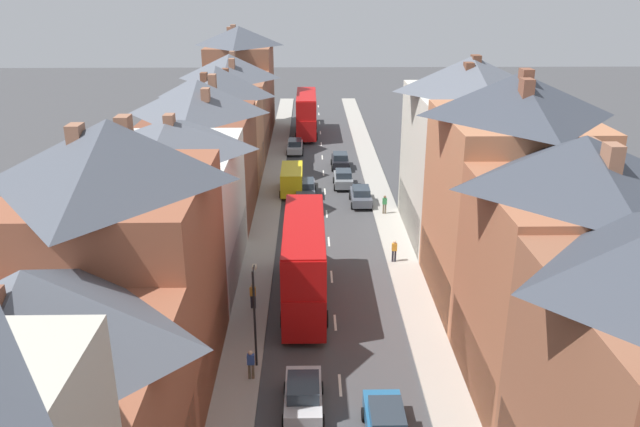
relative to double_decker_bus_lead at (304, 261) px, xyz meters
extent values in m
cube|color=#A8A399|center=(-3.29, 17.42, -2.75)|extent=(2.20, 104.00, 0.14)
cube|color=#A8A399|center=(6.91, 17.42, -2.75)|extent=(2.20, 104.00, 0.14)
cube|color=silver|center=(1.81, -8.58, -2.81)|extent=(0.14, 1.80, 0.01)
cube|color=silver|center=(1.81, -2.58, -2.81)|extent=(0.14, 1.80, 0.01)
cube|color=silver|center=(1.81, 3.42, -2.81)|extent=(0.14, 1.80, 0.01)
cube|color=silver|center=(1.81, 9.42, -2.81)|extent=(0.14, 1.80, 0.01)
cube|color=silver|center=(1.81, 15.42, -2.81)|extent=(0.14, 1.80, 0.01)
cube|color=silver|center=(1.81, 21.42, -2.81)|extent=(0.14, 1.80, 0.01)
cube|color=silver|center=(1.81, 27.42, -2.81)|extent=(0.14, 1.80, 0.01)
cube|color=silver|center=(1.81, 33.42, -2.81)|extent=(0.14, 1.80, 0.01)
cube|color=silver|center=(1.81, 39.42, -2.81)|extent=(0.14, 1.80, 0.01)
cube|color=silver|center=(1.81, 45.42, -2.81)|extent=(0.14, 1.80, 0.01)
cube|color=silver|center=(1.81, 51.42, -2.81)|extent=(0.14, 1.80, 0.01)
cube|color=silver|center=(1.81, 57.42, -2.81)|extent=(0.14, 1.80, 0.01)
cube|color=silver|center=(1.81, 63.42, -2.81)|extent=(0.14, 1.80, 0.01)
pyramid|color=#565B66|center=(-8.39, -17.30, 6.39)|extent=(8.00, 8.63, 2.89)
cube|color=#935138|center=(-8.39, -7.70, 2.41)|extent=(8.00, 10.57, 10.45)
cube|color=olive|center=(-4.45, -7.70, -1.22)|extent=(0.12, 9.73, 3.20)
pyramid|color=#474C56|center=(-8.39, -7.70, 9.01)|extent=(8.00, 10.57, 2.76)
cube|color=#99664C|center=(-7.84, -7.19, 9.71)|extent=(0.60, 0.90, 1.40)
cube|color=#99664C|center=(-9.76, -7.82, 9.60)|extent=(0.60, 0.90, 1.17)
cube|color=silver|center=(-8.39, 3.52, 1.62)|extent=(8.00, 11.87, 8.88)
cube|color=black|center=(-4.45, 3.52, -1.22)|extent=(0.12, 10.92, 3.20)
pyramid|color=#565B66|center=(-8.39, 3.52, 7.02)|extent=(8.00, 11.87, 1.91)
cube|color=#99664C|center=(-8.20, 3.35, 7.67)|extent=(0.60, 0.90, 1.29)
cube|color=brown|center=(-8.39, 15.03, 1.59)|extent=(8.00, 11.15, 8.82)
cube|color=maroon|center=(-4.45, 15.03, -1.22)|extent=(0.12, 10.25, 3.20)
pyramid|color=#565B66|center=(-8.39, 15.03, 7.33)|extent=(8.00, 11.15, 2.64)
cube|color=#99664C|center=(-7.42, 16.35, 8.10)|extent=(0.60, 0.90, 1.54)
cube|color=#99664C|center=(-7.46, 12.91, 7.83)|extent=(0.60, 0.90, 1.00)
cube|color=#B2704C|center=(-8.39, 25.15, 1.34)|extent=(8.00, 9.10, 8.31)
cube|color=navy|center=(-4.45, 25.15, -1.22)|extent=(0.12, 8.37, 3.20)
pyramid|color=#565B66|center=(-8.39, 25.15, 6.96)|extent=(8.00, 9.10, 2.93)
cube|color=brown|center=(-7.71, 26.73, 7.46)|extent=(0.60, 0.90, 0.99)
cube|color=brown|center=(-9.29, 23.69, 7.47)|extent=(0.60, 0.90, 1.03)
cube|color=brown|center=(-8.39, 35.62, 1.44)|extent=(8.00, 11.83, 8.52)
cube|color=black|center=(-4.45, 35.62, -1.22)|extent=(0.12, 10.88, 3.20)
pyramid|color=#565B66|center=(-8.39, 35.62, 7.02)|extent=(8.00, 11.83, 2.62)
cube|color=#99664C|center=(-7.82, 33.17, 7.57)|extent=(0.60, 0.90, 1.12)
cube|color=#99664C|center=(-8.34, 38.31, 7.68)|extent=(0.60, 0.90, 1.32)
cube|color=brown|center=(-8.39, 46.51, 2.68)|extent=(8.00, 9.97, 11.00)
cube|color=maroon|center=(-4.45, 46.51, -1.22)|extent=(0.12, 9.17, 3.20)
pyramid|color=#474C56|center=(-8.39, 46.51, 9.35)|extent=(8.00, 9.97, 2.34)
cube|color=#99664C|center=(-9.12, 47.10, 10.00)|extent=(0.60, 0.90, 1.30)
cube|color=#99664C|center=(-9.71, 48.03, 9.83)|extent=(0.60, 0.90, 0.95)
cube|color=#A36042|center=(12.01, -9.05, 2.36)|extent=(8.00, 8.63, 10.35)
cube|color=olive|center=(8.07, -9.05, -1.22)|extent=(0.12, 7.94, 3.20)
pyramid|color=#383D47|center=(12.01, -9.05, 8.72)|extent=(8.00, 8.63, 2.36)
cube|color=#99664C|center=(12.40, -10.69, 9.33)|extent=(0.60, 0.90, 1.22)
cube|color=#99664C|center=(12.38, -8.61, 9.18)|extent=(0.60, 0.90, 0.93)
cube|color=#B2704C|center=(12.01, 0.23, 3.00)|extent=(8.00, 9.93, 11.64)
cube|color=navy|center=(8.07, 0.23, -1.22)|extent=(0.12, 9.14, 3.20)
pyramid|color=#383D47|center=(12.01, 0.23, 10.02)|extent=(8.00, 9.93, 2.39)
cube|color=brown|center=(11.78, -1.74, 10.59)|extent=(0.60, 0.90, 1.14)
cube|color=brown|center=(12.08, -0.60, 10.77)|extent=(0.60, 0.90, 1.50)
cube|color=beige|center=(12.01, 10.72, 2.79)|extent=(8.00, 11.05, 11.21)
cube|color=black|center=(8.07, 10.72, -1.22)|extent=(0.12, 10.17, 3.20)
pyramid|color=#565B66|center=(12.01, 10.72, 9.65)|extent=(8.00, 11.05, 2.52)
cube|color=brown|center=(11.52, 9.63, 10.12)|extent=(0.60, 0.90, 0.94)
cube|color=brown|center=(12.22, 10.55, 10.32)|extent=(0.60, 0.90, 1.33)
cube|color=#B70F0F|center=(0.01, -0.02, -1.17)|extent=(2.44, 10.80, 2.50)
cube|color=#B70F0F|center=(0.01, -0.02, 1.23)|extent=(2.44, 10.58, 2.30)
cube|color=#B70F0F|center=(0.01, -0.02, 2.43)|extent=(2.39, 10.37, 0.10)
cube|color=#28333D|center=(0.01, 5.33, -0.97)|extent=(2.20, 0.10, 1.20)
cube|color=#28333D|center=(0.01, 5.33, 1.33)|extent=(2.20, 0.10, 1.10)
cube|color=#28333D|center=(-1.18, -0.02, -0.92)|extent=(0.06, 9.18, 0.90)
cube|color=#28333D|center=(-1.18, -0.02, 1.33)|extent=(0.06, 9.18, 0.90)
cube|color=yellow|center=(0.01, 5.33, 2.13)|extent=(1.34, 0.08, 0.32)
cylinder|color=black|center=(-1.21, 3.32, -2.32)|extent=(0.30, 1.00, 1.00)
cylinder|color=black|center=(1.23, 3.32, -2.32)|extent=(0.30, 1.00, 1.00)
cylinder|color=black|center=(-1.21, -2.99, -2.32)|extent=(0.30, 1.00, 1.00)
cylinder|color=black|center=(1.23, -2.99, -2.32)|extent=(0.30, 1.00, 1.00)
cube|color=red|center=(0.01, 44.25, -1.17)|extent=(2.44, 10.80, 2.50)
cube|color=red|center=(0.01, 44.25, 1.23)|extent=(2.44, 10.58, 2.30)
cube|color=red|center=(0.01, 44.25, 2.43)|extent=(2.39, 10.37, 0.10)
cube|color=#28333D|center=(0.01, 49.60, -0.97)|extent=(2.20, 0.10, 1.20)
cube|color=#28333D|center=(0.01, 49.60, 1.33)|extent=(2.20, 0.10, 1.10)
cube|color=#28333D|center=(-1.18, 44.25, -0.92)|extent=(0.06, 9.18, 0.90)
cube|color=#28333D|center=(-1.18, 44.25, 1.33)|extent=(0.06, 9.18, 0.90)
cube|color=yellow|center=(0.01, 49.60, 2.13)|extent=(1.34, 0.08, 0.32)
cylinder|color=black|center=(-1.21, 47.60, -2.32)|extent=(0.30, 1.00, 1.00)
cylinder|color=black|center=(1.23, 47.60, -2.32)|extent=(0.30, 1.00, 1.00)
cylinder|color=black|center=(-1.21, 41.28, -2.32)|extent=(0.30, 1.00, 1.00)
cylinder|color=black|center=(1.23, 41.28, -2.32)|extent=(0.30, 1.00, 1.00)
cube|color=#B7BABF|center=(-1.29, 35.58, -2.18)|extent=(1.70, 4.54, 0.66)
cube|color=#28333D|center=(-1.29, 35.35, -1.54)|extent=(1.46, 2.27, 0.60)
cylinder|color=black|center=(-2.14, 36.99, -2.51)|extent=(0.20, 0.62, 0.62)
cylinder|color=black|center=(-0.44, 36.99, -2.51)|extent=(0.20, 0.62, 0.62)
cylinder|color=black|center=(-2.14, 34.17, -2.51)|extent=(0.20, 0.62, 0.62)
cylinder|color=black|center=(-0.44, 34.17, -2.51)|extent=(0.20, 0.62, 0.62)
cube|color=#236093|center=(3.61, -12.44, -2.11)|extent=(1.70, 4.01, 0.79)
cube|color=#28333D|center=(3.61, -12.64, -1.42)|extent=(1.46, 2.01, 0.60)
cylinder|color=black|center=(2.76, -11.19, -2.51)|extent=(0.20, 0.62, 0.62)
cylinder|color=black|center=(4.46, -11.19, -2.51)|extent=(0.20, 0.62, 0.62)
cube|color=#B7BABF|center=(0.01, -10.41, -2.12)|extent=(1.70, 3.90, 0.77)
cube|color=#28333D|center=(0.01, -10.60, -1.44)|extent=(1.46, 1.95, 0.60)
cylinder|color=black|center=(-0.84, -9.20, -2.51)|extent=(0.20, 0.62, 0.62)
cylinder|color=black|center=(0.86, -9.20, -2.51)|extent=(0.20, 0.62, 0.62)
cylinder|color=black|center=(-0.84, -11.62, -2.51)|extent=(0.20, 0.62, 0.62)
cylinder|color=black|center=(0.86, -11.62, -2.51)|extent=(0.20, 0.62, 0.62)
cube|color=black|center=(3.61, 29.21, -2.13)|extent=(1.70, 3.89, 0.76)
cube|color=#28333D|center=(3.61, 29.02, -1.44)|extent=(1.46, 1.94, 0.60)
cylinder|color=black|center=(2.76, 30.42, -2.51)|extent=(0.20, 0.62, 0.62)
cylinder|color=black|center=(4.46, 30.42, -2.51)|extent=(0.20, 0.62, 0.62)
cylinder|color=black|center=(2.76, 28.01, -2.51)|extent=(0.20, 0.62, 0.62)
cylinder|color=black|center=(4.46, 28.01, -2.51)|extent=(0.20, 0.62, 0.62)
cube|color=#4C515B|center=(0.01, 20.01, -2.15)|extent=(1.70, 4.52, 0.72)
cube|color=#28333D|center=(0.01, 19.78, -1.48)|extent=(1.46, 2.26, 0.60)
cylinder|color=black|center=(-0.84, 21.41, -2.51)|extent=(0.20, 0.62, 0.62)
cylinder|color=black|center=(0.86, 21.41, -2.51)|extent=(0.20, 0.62, 0.62)
cylinder|color=black|center=(-0.84, 18.61, -2.51)|extent=(0.20, 0.62, 0.62)
cylinder|color=black|center=(0.86, 18.61, -2.51)|extent=(0.20, 0.62, 0.62)
cube|color=gray|center=(3.61, 22.83, -2.12)|extent=(1.70, 3.82, 0.78)
cube|color=#28333D|center=(3.61, 22.63, -1.42)|extent=(1.46, 1.91, 0.60)
cylinder|color=black|center=(2.76, 24.01, -2.51)|extent=(0.20, 0.62, 0.62)
cylinder|color=black|center=(4.46, 24.01, -2.51)|extent=(0.20, 0.62, 0.62)
cylinder|color=black|center=(2.76, 21.64, -2.51)|extent=(0.20, 0.62, 0.62)
cylinder|color=black|center=(4.46, 21.64, -2.51)|extent=(0.20, 0.62, 0.62)
cube|color=#4C515B|center=(4.91, 17.85, -2.15)|extent=(1.70, 4.10, 0.72)
cube|color=#28333D|center=(4.91, 17.64, -1.49)|extent=(1.46, 2.05, 0.60)
cylinder|color=black|center=(4.06, 19.12, -2.51)|extent=(0.20, 0.62, 0.62)
cylinder|color=black|center=(5.76, 19.12, -2.51)|extent=(0.20, 0.62, 0.62)
cylinder|color=black|center=(4.06, 16.58, -2.51)|extent=(0.20, 0.62, 0.62)
cylinder|color=black|center=(5.76, 16.58, -2.51)|extent=(0.20, 0.62, 0.62)
cube|color=yellow|center=(-1.29, 21.09, -1.46)|extent=(1.96, 5.20, 2.10)
cube|color=#28333D|center=(-1.29, 23.64, -1.16)|extent=(1.76, 0.10, 0.90)
cylinder|color=black|center=(-2.27, 22.65, -2.46)|extent=(0.24, 0.72, 0.72)
cylinder|color=black|center=(-0.31, 22.65, -2.46)|extent=(0.24, 0.72, 0.72)
cylinder|color=black|center=(-2.27, 19.53, -2.46)|extent=(0.24, 0.72, 0.72)
cylinder|color=black|center=(-0.31, 19.53, -2.46)|extent=(0.24, 0.72, 0.72)
cylinder|color=brown|center=(-2.69, -8.12, -2.26)|extent=(0.14, 0.14, 0.84)
cylinder|color=brown|center=(-2.51, -8.12, -2.26)|extent=(0.14, 0.14, 0.84)
cube|color=#2D4C9E|center=(-2.60, -8.12, -1.57)|extent=(0.36, 0.22, 0.54)
sphere|color=beige|center=(-2.60, -8.12, -1.18)|extent=(0.22, 0.22, 0.22)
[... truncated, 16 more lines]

